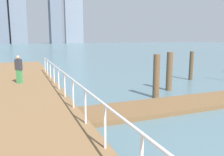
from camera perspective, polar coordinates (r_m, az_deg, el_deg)
The scene contains 8 objects.
ground_plane at distance 17.76m, azimuth -5.63°, elevation 0.28°, with size 300.00×300.00×0.00m, color slate.
floating_dock at distance 11.32m, azimuth 21.80°, elevation -5.41°, with size 12.60×2.00×0.18m, color brown.
boardwalk_railing at distance 6.02m, azimuth -4.59°, elevation -6.44°, with size 0.06×25.76×1.08m.
dock_piling_0 at distance 17.25m, azimuth 19.19°, elevation 2.92°, with size 0.28×0.28×2.04m, color brown.
dock_piling_1 at distance 11.46m, azimuth 11.01°, elevation 0.41°, with size 0.32×0.32×2.18m, color brown.
dock_piling_2 at distance 13.31m, azimuth 14.14°, elevation 1.60°, with size 0.34×0.34×2.19m, color brown.
pedestrian_0 at distance 14.00m, azimuth -22.30°, elevation 2.07°, with size 0.42×0.40×1.59m.
skyline_tower_2 at distance 152.28m, azimuth -22.56°, elevation 17.50°, with size 8.93×11.61×50.43m, color slate.
Camera 1 is at (-4.84, 3.17, 2.92)m, focal length 36.54 mm.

